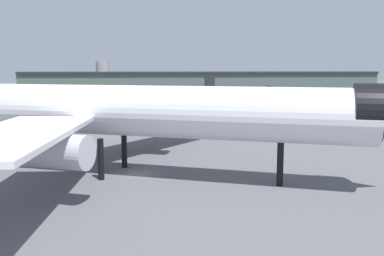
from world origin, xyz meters
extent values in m
plane|color=#56565B|center=(0.00, 0.00, 0.00)|extent=(900.00, 900.00, 0.00)
cylinder|color=white|center=(-0.55, -0.36, 8.90)|extent=(59.67, 30.31, 6.85)
cone|color=white|center=(27.96, -12.36, 8.90)|extent=(9.55, 9.11, 6.71)
cylinder|color=black|center=(26.69, -11.83, 9.42)|extent=(5.52, 7.57, 6.92)
cube|color=white|center=(1.77, 17.48, 8.05)|extent=(25.69, 27.54, 0.55)
cylinder|color=#B7BAC1|center=(1.84, 13.82, 5.79)|extent=(9.44, 6.83, 3.77)
cube|color=white|center=(-11.69, -14.49, 8.05)|extent=(12.20, 28.57, 0.55)
cylinder|color=#B7BAC1|center=(-9.02, -11.99, 5.79)|extent=(9.44, 6.83, 3.77)
cube|color=white|center=(-22.82, 16.91, 9.59)|extent=(9.45, 12.42, 0.41)
cylinder|color=black|center=(17.69, -8.04, 2.74)|extent=(0.82, 0.82, 5.48)
cylinder|color=black|center=(-2.01, 4.15, 2.74)|extent=(0.82, 0.82, 5.48)
cylinder|color=black|center=(-4.80, -2.47, 2.74)|extent=(0.82, 0.82, 5.48)
cylinder|color=silver|center=(36.78, 95.65, 5.49)|extent=(33.49, 29.58, 4.22)
cone|color=silver|center=(52.15, 108.84, 5.49)|extent=(6.22, 6.17, 4.14)
cone|color=silver|center=(21.40, 82.46, 5.49)|extent=(6.78, 6.62, 4.01)
cylinder|color=black|center=(51.51, 108.29, 5.81)|extent=(4.22, 4.48, 4.27)
cube|color=silver|center=(27.10, 102.14, 4.96)|extent=(12.99, 19.32, 0.34)
cylinder|color=#B7BAC1|center=(29.26, 101.11, 3.57)|extent=(5.82, 5.46, 2.32)
cube|color=silver|center=(41.72, 85.10, 4.96)|extent=(18.94, 15.02, 0.34)
cylinder|color=#B7BAC1|center=(41.03, 87.39, 3.57)|extent=(5.82, 5.46, 2.32)
cube|color=black|center=(23.86, 84.57, 8.87)|extent=(3.96, 3.49, 6.76)
cube|color=silver|center=(20.19, 87.62, 5.91)|extent=(7.51, 7.91, 0.25)
cube|color=silver|center=(26.31, 80.48, 5.91)|extent=(7.51, 7.91, 0.25)
cylinder|color=black|center=(46.61, 104.09, 1.69)|extent=(0.51, 0.51, 3.38)
cylinder|color=black|center=(33.79, 96.02, 1.69)|extent=(0.51, 0.51, 3.38)
cylinder|color=black|center=(36.68, 92.65, 1.69)|extent=(0.51, 0.51, 3.38)
cube|color=#475651|center=(44.21, 224.31, 5.87)|extent=(238.31, 34.92, 11.75)
cube|color=#232628|center=(44.21, 224.31, 12.35)|extent=(238.42, 37.29, 1.20)
cylinder|color=#939399|center=(-23.95, 221.08, 9.79)|extent=(8.53, 8.53, 19.59)
cube|color=#E5B70C|center=(-27.45, 29.65, 1.90)|extent=(3.75, 3.01, 2.20)
cylinder|color=black|center=(-26.81, 28.31, 0.45)|extent=(0.94, 0.48, 0.90)
cylinder|color=black|center=(-26.28, 30.55, 0.45)|extent=(0.94, 0.48, 0.90)
camera|label=1|loc=(0.64, -57.65, 14.46)|focal=39.37mm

